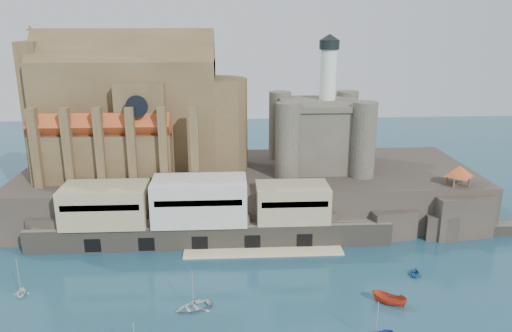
{
  "coord_description": "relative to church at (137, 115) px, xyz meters",
  "views": [
    {
      "loc": [
        -4.23,
        -67.38,
        42.3
      ],
      "look_at": [
        1.37,
        32.0,
        12.95
      ],
      "focal_mm": 35.0,
      "sensor_mm": 36.0,
      "label": 1
    }
  ],
  "objects": [
    {
      "name": "promontory",
      "position": [
        23.94,
        -2.48,
        -17.2
      ],
      "size": [
        100.0,
        36.0,
        10.0
      ],
      "color": "black",
      "rests_on": "ground"
    },
    {
      "name": "boat_4",
      "position": [
        -13.61,
        -36.68,
        -22.13
      ],
      "size": [
        2.98,
        2.08,
        3.2
      ],
      "primitive_type": "imported",
      "rotation": [
        0.0,
        0.0,
        3.29
      ],
      "color": "white",
      "rests_on": "ground"
    },
    {
      "name": "quay",
      "position": [
        13.94,
        -18.78,
        -16.06
      ],
      "size": [
        70.0,
        12.0,
        13.05
      ],
      "color": "#5C5749",
      "rests_on": "ground"
    },
    {
      "name": "boat_5",
      "position": [
        44.23,
        -42.59,
        -22.13
      ],
      "size": [
        2.82,
        2.8,
        5.42
      ],
      "primitive_type": "imported",
      "rotation": [
        0.0,
        0.0,
        4.21
      ],
      "color": "#BB381C",
      "rests_on": "ground"
    },
    {
      "name": "rock_outcrop",
      "position": [
        66.13,
        -16.01,
        -18.11
      ],
      "size": [
        14.5,
        10.5,
        8.7
      ],
      "color": "black",
      "rests_on": "ground"
    },
    {
      "name": "ground",
      "position": [
        24.13,
        -41.85,
        -22.13
      ],
      "size": [
        300.0,
        300.0,
        0.0
      ],
      "primitive_type": "plane",
      "color": "#173C4D",
      "rests_on": "ground"
    },
    {
      "name": "church",
      "position": [
        0.0,
        0.0,
        0.0
      ],
      "size": [
        47.0,
        25.93,
        30.51
      ],
      "color": "brown",
      "rests_on": "promontory"
    },
    {
      "name": "pavilion",
      "position": [
        66.13,
        -15.85,
        -9.4
      ],
      "size": [
        6.4,
        6.4,
        5.4
      ],
      "color": "brown",
      "rests_on": "rock_outcrop"
    },
    {
      "name": "boat_6",
      "position": [
        14.12,
        -42.16,
        -22.13
      ],
      "size": [
        2.85,
        4.19,
        5.72
      ],
      "primitive_type": "imported",
      "rotation": [
        0.0,
        0.0,
        5.16
      ],
      "color": "beige",
      "rests_on": "ground"
    },
    {
      "name": "castle_keep",
      "position": [
        40.21,
        -0.78,
        -3.81
      ],
      "size": [
        21.2,
        21.2,
        29.3
      ],
      "color": "#464237",
      "rests_on": "promontory"
    },
    {
      "name": "boat_7",
      "position": [
        51.54,
        -33.95,
        -22.13
      ],
      "size": [
        3.34,
        2.87,
        3.31
      ],
      "primitive_type": "imported",
      "rotation": [
        0.0,
        0.0,
        5.8
      ],
      "color": "#1A549E",
      "rests_on": "ground"
    }
  ]
}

